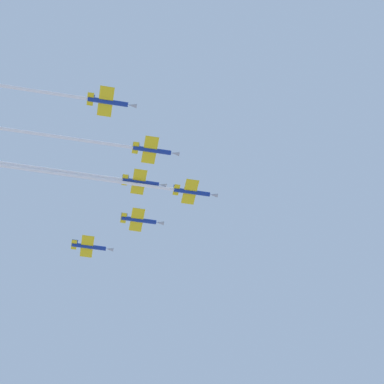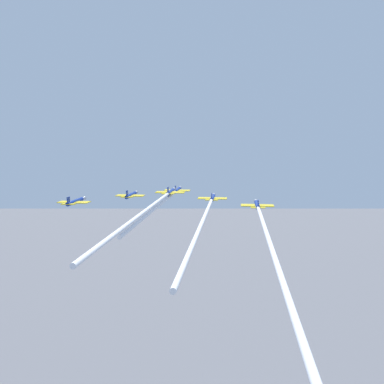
{
  "view_description": "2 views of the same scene",
  "coord_description": "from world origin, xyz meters",
  "px_view_note": "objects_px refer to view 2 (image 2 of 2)",
  "views": [
    {
      "loc": [
        -137.1,
        -55.1,
        2.31
      ],
      "look_at": [
        -18.09,
        4.94,
        154.03
      ],
      "focal_mm": 69.34,
      "sensor_mm": 36.0,
      "label": 1
    },
    {
      "loc": [
        -113.2,
        97.35,
        170.47
      ],
      "look_at": [
        -15.99,
        -4.54,
        152.26
      ],
      "focal_mm": 36.41,
      "sensor_mm": 36.0,
      "label": 2
    }
  ],
  "objects_px": {
    "jet_port_inner": "(131,195)",
    "jet_starboard_inner": "(206,214)",
    "jet_starboard_outer": "(75,201)",
    "jet_center_rear": "(266,232)",
    "jet_lead": "(165,200)",
    "jet_port_outer": "(153,205)"
  },
  "relations": [
    {
      "from": "jet_starboard_inner",
      "to": "jet_center_rear",
      "type": "bearing_deg",
      "value": -54.54
    },
    {
      "from": "jet_lead",
      "to": "jet_port_outer",
      "type": "height_order",
      "value": "jet_port_outer"
    },
    {
      "from": "jet_starboard_inner",
      "to": "jet_port_outer",
      "type": "distance_m",
      "value": 13.01
    },
    {
      "from": "jet_port_inner",
      "to": "jet_lead",
      "type": "bearing_deg",
      "value": -38.78
    },
    {
      "from": "jet_starboard_outer",
      "to": "jet_starboard_inner",
      "type": "bearing_deg",
      "value": -20.29
    },
    {
      "from": "jet_port_inner",
      "to": "jet_starboard_outer",
      "type": "bearing_deg",
      "value": -135.0
    },
    {
      "from": "jet_lead",
      "to": "jet_center_rear",
      "type": "distance_m",
      "value": 43.37
    },
    {
      "from": "jet_port_inner",
      "to": "jet_starboard_outer",
      "type": "distance_m",
      "value": 18.21
    },
    {
      "from": "jet_lead",
      "to": "jet_port_inner",
      "type": "xyz_separation_m",
      "value": [
        16.51,
        -0.46,
        -0.2
      ]
    },
    {
      "from": "jet_starboard_inner",
      "to": "jet_port_outer",
      "type": "relative_size",
      "value": 1.04
    },
    {
      "from": "jet_port_outer",
      "to": "jet_starboard_outer",
      "type": "height_order",
      "value": "jet_port_outer"
    },
    {
      "from": "jet_port_inner",
      "to": "jet_port_outer",
      "type": "distance_m",
      "value": 29.84
    },
    {
      "from": "jet_starboard_inner",
      "to": "jet_port_outer",
      "type": "xyz_separation_m",
      "value": [
        10.42,
        7.57,
        1.83
      ]
    },
    {
      "from": "jet_lead",
      "to": "jet_port_inner",
      "type": "distance_m",
      "value": 16.52
    },
    {
      "from": "jet_port_inner",
      "to": "jet_center_rear",
      "type": "distance_m",
      "value": 59.49
    },
    {
      "from": "jet_lead",
      "to": "jet_center_rear",
      "type": "bearing_deg",
      "value": -53.57
    },
    {
      "from": "jet_port_inner",
      "to": "jet_starboard_inner",
      "type": "relative_size",
      "value": 0.17
    },
    {
      "from": "jet_port_inner",
      "to": "jet_port_outer",
      "type": "bearing_deg",
      "value": -64.41
    },
    {
      "from": "jet_lead",
      "to": "jet_starboard_outer",
      "type": "bearing_deg",
      "value": -174.39
    },
    {
      "from": "jet_port_inner",
      "to": "jet_starboard_inner",
      "type": "xyz_separation_m",
      "value": [
        -36.94,
        6.06,
        -0.46
      ]
    },
    {
      "from": "jet_port_inner",
      "to": "jet_starboard_inner",
      "type": "bearing_deg",
      "value": -46.52
    },
    {
      "from": "jet_starboard_outer",
      "to": "jet_center_rear",
      "type": "relative_size",
      "value": 0.15
    }
  ]
}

